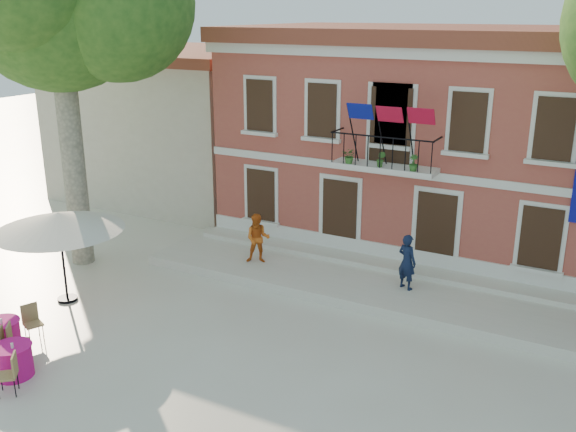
# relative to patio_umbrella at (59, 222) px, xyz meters

# --- Properties ---
(ground) EXTENTS (90.00, 90.00, 0.00)m
(ground) POSITION_rel_patio_umbrella_xyz_m (5.28, 0.56, -2.40)
(ground) COLOR beige
(ground) RESTS_ON ground
(main_building) EXTENTS (13.50, 9.59, 7.50)m
(main_building) POSITION_rel_patio_umbrella_xyz_m (7.28, 10.54, 1.38)
(main_building) COLOR #AC4E3E
(main_building) RESTS_ON ground
(neighbor_west) EXTENTS (9.40, 9.40, 6.40)m
(neighbor_west) POSITION_rel_patio_umbrella_xyz_m (-4.22, 11.56, 0.82)
(neighbor_west) COLOR beige
(neighbor_west) RESTS_ON ground
(terrace) EXTENTS (14.00, 3.40, 0.30)m
(terrace) POSITION_rel_patio_umbrella_xyz_m (7.28, 4.96, -2.25)
(terrace) COLOR silver
(terrace) RESTS_ON ground
(patio_umbrella) EXTENTS (3.59, 3.59, 2.67)m
(patio_umbrella) POSITION_rel_patio_umbrella_xyz_m (0.00, 0.00, 0.00)
(patio_umbrella) COLOR black
(patio_umbrella) RESTS_ON ground
(pedestrian_navy) EXTENTS (0.70, 0.59, 1.65)m
(pedestrian_navy) POSITION_rel_patio_umbrella_xyz_m (8.56, 4.85, -1.27)
(pedestrian_navy) COLOR #101A35
(pedestrian_navy) RESTS_ON terrace
(pedestrian_orange) EXTENTS (0.97, 0.89, 1.61)m
(pedestrian_orange) POSITION_rel_patio_umbrella_xyz_m (3.74, 4.54, -1.30)
(pedestrian_orange) COLOR orange
(pedestrian_orange) RESTS_ON terrace
(cafe_table_0) EXTENTS (1.73, 1.86, 0.95)m
(cafe_table_0) POSITION_rel_patio_umbrella_xyz_m (0.80, -2.80, -1.97)
(cafe_table_0) COLOR #CD1365
(cafe_table_0) RESTS_ON ground
(cafe_table_1) EXTENTS (1.57, 1.73, 0.95)m
(cafe_table_1) POSITION_rel_patio_umbrella_xyz_m (2.04, -3.49, -1.98)
(cafe_table_1) COLOR #CD1365
(cafe_table_1) RESTS_ON ground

